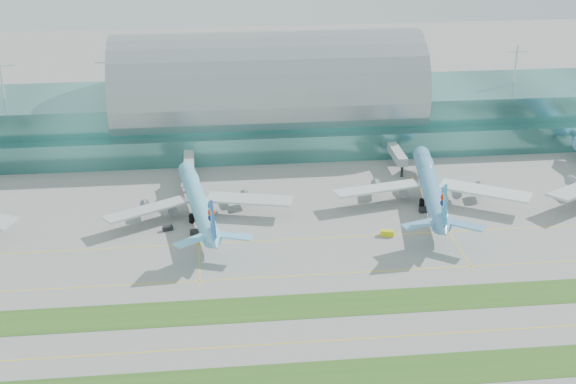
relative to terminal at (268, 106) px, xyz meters
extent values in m
plane|color=gray|center=(-0.01, -128.79, -14.23)|extent=(700.00, 700.00, 0.00)
cube|color=#3D7A75|center=(-0.01, 1.21, -4.23)|extent=(340.00, 42.00, 20.00)
cube|color=#3D7A75|center=(-0.01, -22.79, -9.23)|extent=(340.00, 8.00, 10.00)
ellipsoid|color=#9EA5A8|center=(-0.01, 1.21, 5.77)|extent=(340.00, 46.20, 16.17)
cylinder|color=white|center=(-0.01, 1.21, 13.77)|extent=(0.80, 0.80, 16.00)
cube|color=#B2B7B7|center=(-31.01, -33.79, -8.73)|extent=(3.50, 22.00, 3.00)
cylinder|color=black|center=(-31.01, -43.79, -12.23)|extent=(1.00, 1.00, 4.00)
cube|color=#B2B7B7|center=(43.99, -33.79, -8.73)|extent=(3.50, 22.00, 3.00)
cylinder|color=black|center=(43.99, -43.79, -12.23)|extent=(1.00, 1.00, 4.00)
cube|color=#2D591E|center=(-0.01, -156.79, -14.19)|extent=(420.00, 12.00, 0.08)
cube|color=#2D591E|center=(-0.01, -126.79, -14.19)|extent=(420.00, 12.00, 0.08)
cube|color=yellow|center=(-0.01, -142.79, -14.22)|extent=(420.00, 0.35, 0.01)
cube|color=yellow|center=(-0.01, -110.79, -14.22)|extent=(420.00, 0.35, 0.01)
cube|color=yellow|center=(-0.01, -88.79, -14.22)|extent=(420.00, 0.35, 0.01)
cylinder|color=#6CC7EF|center=(-28.09, -69.66, -8.74)|extent=(13.19, 56.00, 5.58)
ellipsoid|color=#6CC7EF|center=(-30.23, -54.19, -7.21)|extent=(7.58, 17.52, 3.97)
cone|color=#6CC7EF|center=(-32.22, -39.91, -8.74)|extent=(6.14, 5.22, 5.58)
cone|color=#6CC7EF|center=(-23.76, -100.84, -7.66)|extent=(6.36, 8.75, 5.30)
cube|color=silver|center=(-43.87, -73.67, -9.10)|extent=(26.76, 19.32, 1.10)
cylinder|color=gray|center=(-40.53, -68.30, -10.99)|extent=(3.71, 5.32, 3.06)
cube|color=silver|center=(-11.81, -69.21, -9.10)|extent=(27.82, 13.14, 1.10)
cylinder|color=gray|center=(-16.48, -64.96, -10.99)|extent=(3.71, 5.32, 3.06)
cube|color=blue|center=(-24.00, -99.05, -2.00)|extent=(2.16, 11.78, 12.96)
cylinder|color=white|center=(-24.13, -98.16, -0.65)|extent=(1.40, 4.39, 4.32)
cylinder|color=black|center=(-31.00, -48.67, -12.88)|extent=(1.62, 1.62, 2.70)
cylinder|color=black|center=(-30.26, -73.59, -12.88)|extent=(1.62, 1.62, 2.70)
cylinder|color=black|center=(-24.92, -72.85, -12.88)|extent=(1.62, 1.62, 2.70)
cylinder|color=#609FD3|center=(47.58, -66.95, -8.34)|extent=(15.59, 60.05, 5.99)
ellipsoid|color=#609FD3|center=(50.29, -50.41, -6.69)|extent=(8.56, 18.88, 4.27)
cone|color=#609FD3|center=(52.80, -35.12, -8.34)|extent=(6.69, 5.73, 5.99)
cone|color=#609FD3|center=(42.12, -100.30, -7.18)|extent=(7.02, 9.50, 5.69)
cube|color=white|center=(30.12, -66.04, -8.72)|extent=(29.86, 13.46, 1.18)
cylinder|color=#909498|center=(35.25, -61.60, -10.75)|extent=(4.10, 5.77, 3.28)
cube|color=white|center=(64.42, -71.66, -8.72)|extent=(28.53, 21.26, 1.18)
cylinder|color=#909498|center=(60.98, -65.82, -10.75)|extent=(4.10, 5.77, 3.28)
cube|color=#33A9E3|center=(42.43, -98.39, -1.10)|extent=(2.62, 12.62, 13.92)
cylinder|color=white|center=(42.59, -97.44, 0.35)|extent=(1.61, 4.71, 4.63)
cylinder|color=black|center=(51.26, -44.50, -12.78)|extent=(1.74, 1.74, 2.90)
cylinder|color=black|center=(44.10, -70.29, -12.78)|extent=(1.74, 1.74, 2.90)
cylinder|color=black|center=(49.82, -71.23, -12.78)|extent=(1.74, 1.74, 2.90)
cube|color=black|center=(-37.53, -78.50, -13.51)|extent=(3.42, 2.46, 1.44)
cube|color=black|center=(-29.13, -82.10, -13.45)|extent=(3.43, 1.84, 1.55)
cube|color=yellow|center=(28.44, -89.36, -13.38)|extent=(4.36, 2.82, 1.70)
cube|color=black|center=(44.23, -73.87, -13.38)|extent=(4.15, 2.70, 1.69)
camera|label=1|loc=(-24.94, -301.49, 93.68)|focal=50.00mm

